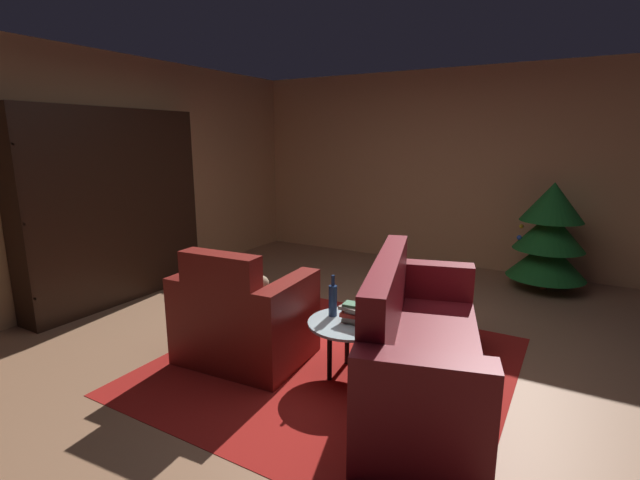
{
  "coord_description": "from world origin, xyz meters",
  "views": [
    {
      "loc": [
        1.53,
        -3.04,
        1.71
      ],
      "look_at": [
        -0.31,
        0.13,
        0.9
      ],
      "focal_mm": 25.73,
      "sensor_mm": 36.0,
      "label": 1
    }
  ],
  "objects_px": {
    "bookshelf_unit": "(125,209)",
    "decorated_tree": "(549,235)",
    "coffee_table": "(350,328)",
    "armchair_red": "(243,320)",
    "couch_red": "(418,348)",
    "book_stack_on_table": "(357,313)",
    "bottle_on_table": "(333,300)"
  },
  "relations": [
    {
      "from": "coffee_table",
      "to": "bottle_on_table",
      "type": "xyz_separation_m",
      "value": [
        -0.16,
        0.04,
        0.17
      ]
    },
    {
      "from": "bookshelf_unit",
      "to": "bottle_on_table",
      "type": "height_order",
      "value": "bookshelf_unit"
    },
    {
      "from": "book_stack_on_table",
      "to": "bottle_on_table",
      "type": "bearing_deg",
      "value": 171.58
    },
    {
      "from": "bottle_on_table",
      "to": "decorated_tree",
      "type": "distance_m",
      "value": 3.12
    },
    {
      "from": "bookshelf_unit",
      "to": "decorated_tree",
      "type": "distance_m",
      "value": 4.71
    },
    {
      "from": "couch_red",
      "to": "decorated_tree",
      "type": "distance_m",
      "value": 2.93
    },
    {
      "from": "book_stack_on_table",
      "to": "bottle_on_table",
      "type": "xyz_separation_m",
      "value": [
        -0.21,
        0.03,
        0.05
      ]
    },
    {
      "from": "coffee_table",
      "to": "armchair_red",
      "type": "bearing_deg",
      "value": -167.07
    },
    {
      "from": "bottle_on_table",
      "to": "coffee_table",
      "type": "bearing_deg",
      "value": -13.42
    },
    {
      "from": "bookshelf_unit",
      "to": "coffee_table",
      "type": "relative_size",
      "value": 3.26
    },
    {
      "from": "couch_red",
      "to": "bottle_on_table",
      "type": "relative_size",
      "value": 6.56
    },
    {
      "from": "decorated_tree",
      "to": "book_stack_on_table",
      "type": "bearing_deg",
      "value": -109.67
    },
    {
      "from": "bookshelf_unit",
      "to": "book_stack_on_table",
      "type": "bearing_deg",
      "value": -6.97
    },
    {
      "from": "bookshelf_unit",
      "to": "decorated_tree",
      "type": "xyz_separation_m",
      "value": [
        3.96,
        2.53,
        -0.33
      ]
    },
    {
      "from": "armchair_red",
      "to": "bottle_on_table",
      "type": "relative_size",
      "value": 3.14
    },
    {
      "from": "coffee_table",
      "to": "bottle_on_table",
      "type": "height_order",
      "value": "bottle_on_table"
    },
    {
      "from": "coffee_table",
      "to": "book_stack_on_table",
      "type": "distance_m",
      "value": 0.13
    },
    {
      "from": "couch_red",
      "to": "book_stack_on_table",
      "type": "bearing_deg",
      "value": -175.25
    },
    {
      "from": "armchair_red",
      "to": "coffee_table",
      "type": "xyz_separation_m",
      "value": [
        0.83,
        0.19,
        0.04
      ]
    },
    {
      "from": "armchair_red",
      "to": "couch_red",
      "type": "relative_size",
      "value": 0.48
    },
    {
      "from": "armchair_red",
      "to": "book_stack_on_table",
      "type": "bearing_deg",
      "value": 12.77
    },
    {
      "from": "couch_red",
      "to": "book_stack_on_table",
      "type": "xyz_separation_m",
      "value": [
        -0.45,
        -0.04,
        0.18
      ]
    },
    {
      "from": "decorated_tree",
      "to": "couch_red",
      "type": "bearing_deg",
      "value": -101.54
    },
    {
      "from": "book_stack_on_table",
      "to": "bottle_on_table",
      "type": "distance_m",
      "value": 0.22
    },
    {
      "from": "couch_red",
      "to": "armchair_red",
      "type": "bearing_deg",
      "value": -169.9
    },
    {
      "from": "armchair_red",
      "to": "coffee_table",
      "type": "bearing_deg",
      "value": 12.93
    },
    {
      "from": "coffee_table",
      "to": "book_stack_on_table",
      "type": "height_order",
      "value": "book_stack_on_table"
    },
    {
      "from": "bookshelf_unit",
      "to": "bottle_on_table",
      "type": "bearing_deg",
      "value": -6.85
    },
    {
      "from": "armchair_red",
      "to": "decorated_tree",
      "type": "distance_m",
      "value": 3.65
    },
    {
      "from": "couch_red",
      "to": "coffee_table",
      "type": "bearing_deg",
      "value": -174.77
    },
    {
      "from": "book_stack_on_table",
      "to": "decorated_tree",
      "type": "xyz_separation_m",
      "value": [
        1.03,
        2.89,
        0.15
      ]
    },
    {
      "from": "bottle_on_table",
      "to": "decorated_tree",
      "type": "xyz_separation_m",
      "value": [
        1.24,
        2.86,
        0.1
      ]
    }
  ]
}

